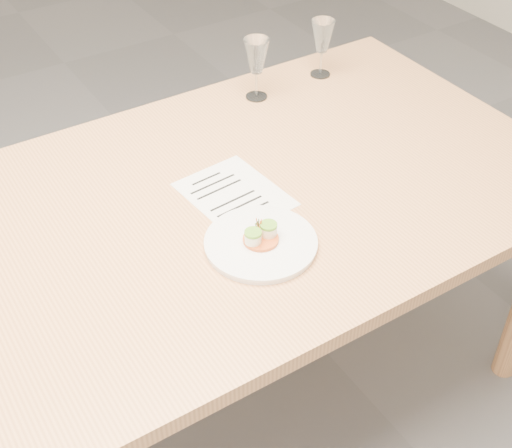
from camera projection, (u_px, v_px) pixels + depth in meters
ground at (134, 437)px, 2.08m from camera, size 7.00×7.00×0.00m
dining_table at (101, 268)px, 1.64m from camera, size 2.40×1.00×0.75m
dinner_plate at (261, 242)px, 1.59m from camera, size 0.25×0.25×0.07m
recipe_sheet at (234, 194)px, 1.74m from camera, size 0.23×0.28×0.00m
wine_glass_1 at (256, 57)px, 2.02m from camera, size 0.07×0.07×0.18m
wine_glass_2 at (322, 37)px, 2.12m from camera, size 0.07×0.07×0.18m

